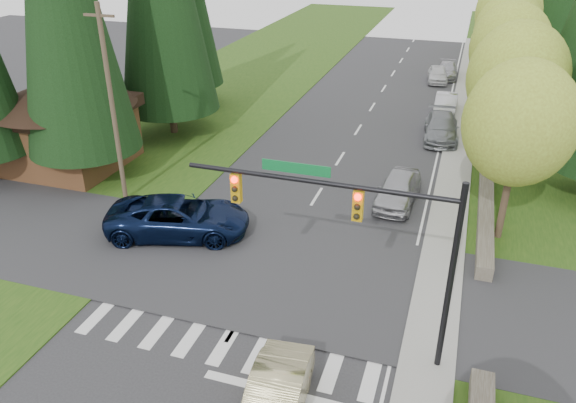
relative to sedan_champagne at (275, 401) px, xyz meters
The scene contains 22 objects.
grass_east 21.83m from the sedan_champagne, 62.04° to the left, with size 14.00×110.00×0.06m, color #214512.
grass_west 24.91m from the sedan_champagne, 129.29° to the left, with size 14.00×110.00×0.06m, color #214512.
cross_street 7.82m from the sedan_champagne, 110.86° to the left, with size 120.00×8.00×0.10m, color #28282B.
sidewalk_east 21.68m from the sedan_champagne, 79.02° to the left, with size 1.80×80.00×0.13m, color gray.
curb_east 21.54m from the sedan_champagne, 81.24° to the left, with size 0.20×80.00×0.13m, color gray.
stone_wall_north 29.85m from the sedan_champagne, 78.74° to the left, with size 0.70×40.00×0.70m, color #4C4438.
traffic_signal 5.89m from the sedan_champagne, 67.02° to the left, with size 8.70×0.37×6.80m.
brown_building 22.92m from the sedan_champagne, 141.23° to the left, with size 8.40×8.40×5.40m.
utility_pole 17.23m from the sedan_champagne, 137.43° to the left, with size 1.60×0.24×10.00m.
decid_tree_0 15.52m from the sedan_champagne, 64.15° to the left, with size 4.80×4.80×8.37m.
decid_tree_1 21.89m from the sedan_champagne, 72.15° to the left, with size 5.20×5.20×8.80m.
decid_tree_2 28.47m from the sedan_champagne, 76.93° to the left, with size 5.00×5.00×8.82m.
decid_tree_3 35.21m from the sedan_champagne, 79.38° to the left, with size 5.00×5.00×8.55m.
decid_tree_4 42.12m from the sedan_champagne, 81.01° to the left, with size 5.40×5.40×9.18m.
decid_tree_5 48.92m from the sedan_champagne, 82.53° to the left, with size 4.80×4.80×8.30m.
sedan_champagne is the anchor object (origin of this frame).
suv_navy 11.92m from the sedan_champagne, 131.27° to the left, with size 3.03×6.56×1.82m, color black.
parked_car_a 15.39m from the sedan_champagne, 84.67° to the left, with size 1.88×4.67×1.59m, color #A3A3A8.
parked_car_b 25.91m from the sedan_champagne, 83.73° to the left, with size 2.18×5.37×1.56m, color slate.
parked_car_c 31.42m from the sedan_champagne, 84.97° to the left, with size 1.57×4.49×1.48m, color #B2B2B7.
parked_car_d 40.44m from the sedan_champagne, 87.98° to the left, with size 1.67×4.14×1.41m, color silver.
parked_car_e 42.32m from the sedan_champagne, 87.15° to the left, with size 1.85×4.54×1.32m, color #9D9DA1.
Camera 1 is at (6.84, -10.53, 13.49)m, focal length 35.00 mm.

